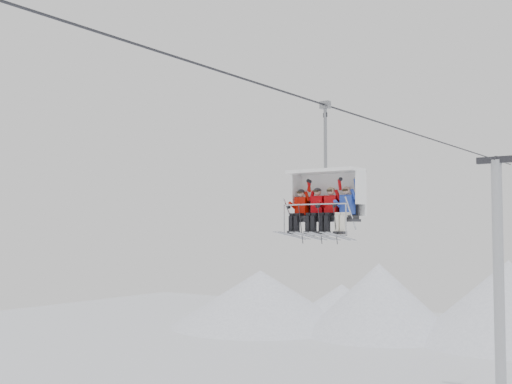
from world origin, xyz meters
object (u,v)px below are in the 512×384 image
Objects in this scene: skier_center_left at (316,210)px; skier_far_right at (345,209)px; skier_far_left at (300,210)px; chairlift_carrier at (328,194)px; lift_tower_right at (499,302)px; skier_center_right at (330,209)px.

skier_far_right is at bearing 0.00° from skier_center_left.
skier_center_left is (0.57, 0.00, 0.01)m from skier_far_left.
chairlift_carrier is at bearing 21.34° from skier_far_left.
lift_tower_right is at bearing 87.58° from skier_far_left.
lift_tower_right is 19.16m from skier_center_left.
skier_center_right and skier_far_right have the same top height.
lift_tower_right reaches higher than chairlift_carrier.
lift_tower_right is 7.99× the size of skier_center_right.
skier_center_right is (0.23, -0.30, -0.46)m from chairlift_carrier.
lift_tower_right is 7.99× the size of skier_center_left.
skier_center_right is 0.51m from skier_far_right.
skier_center_left is 1.00× the size of skier_center_right.
chairlift_carrier is 2.36× the size of skier_center_left.
chairlift_carrier is 2.36× the size of skier_center_right.
lift_tower_right reaches higher than skier_far_left.
skier_far_right reaches higher than skier_far_left.
chairlift_carrier reaches higher than skier_center_left.
skier_center_right reaches higher than skier_far_left.
skier_far_right is (0.96, 0.00, 0.00)m from skier_center_left.
skier_far_left is 1.00× the size of skier_far_right.
lift_tower_right is at bearing 90.00° from chairlift_carrier.
skier_center_left is (-0.22, -18.64, 4.40)m from lift_tower_right.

